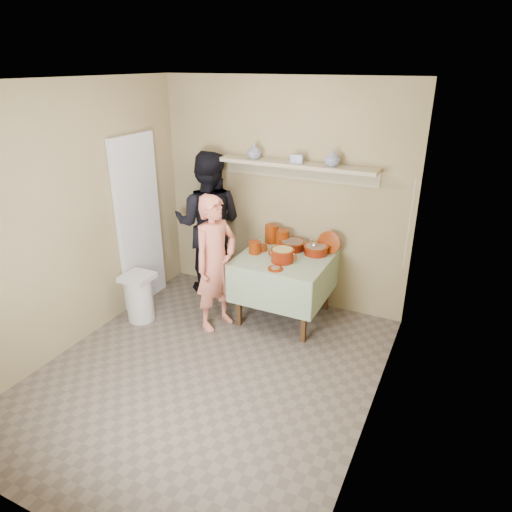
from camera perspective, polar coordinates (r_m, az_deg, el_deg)
The scene contains 22 objects.
ground at distance 4.50m, azimuth -6.08°, elevation -14.34°, with size 3.50×3.50×0.00m, color #64594F.
tile_panel at distance 5.49m, azimuth -14.40°, elevation 4.11°, with size 0.06×0.70×2.00m, color silver.
plate_stack_a at distance 5.34m, azimuth 1.98°, elevation 2.80°, with size 0.16×0.16×0.21m, color #671F06.
plate_stack_b at distance 5.26m, azimuth 3.31°, elevation 2.27°, with size 0.16×0.16×0.19m, color #671F06.
bowl_stack at distance 5.04m, azimuth -0.13°, elevation 1.07°, with size 0.14×0.14×0.14m, color #671F06.
empty_bowl at distance 5.15m, azimuth 0.51°, elevation 1.02°, with size 0.17×0.17×0.05m, color #671F06.
propped_lid at distance 5.10m, azimuth 9.09°, elevation 1.65°, with size 0.26×0.26×0.02m, color #671F06.
vase_right at distance 4.88m, azimuth 9.53°, elevation 12.00°, with size 0.17×0.17×0.17m, color navy.
vase_left at distance 5.21m, azimuth -0.22°, elevation 12.99°, with size 0.17×0.17×0.17m, color navy.
ceramic_box at distance 5.01m, azimuth 5.18°, elevation 12.03°, with size 0.13×0.09×0.09m, color navy.
person_cook at distance 4.86m, azimuth -5.04°, elevation -0.92°, with size 0.55×0.36×1.50m, color #DB765E.
person_helper at distance 5.63m, azimuth -5.94°, elevation 4.01°, with size 0.87×0.67×1.78m, color black.
room_shell at distance 3.74m, azimuth -7.12°, elevation 5.62°, with size 3.04×3.54×2.62m.
serving_table at distance 5.05m, azimuth 3.64°, elevation -1.27°, with size 0.97×0.97×0.76m.
cazuela_meat_a at distance 5.17m, azimuth 4.54°, elevation 1.46°, with size 0.30×0.30×0.10m.
cazuela_meat_b at distance 5.07m, azimuth 7.51°, elevation 0.86°, with size 0.28×0.28×0.10m.
ladle at distance 5.04m, azimuth 7.28°, elevation 1.36°, with size 0.08×0.26×0.19m.
cazuela_rice at distance 4.84m, azimuth 3.32°, elevation 0.24°, with size 0.33×0.25×0.14m.
front_plate at distance 4.67m, azimuth 2.44°, elevation -1.58°, with size 0.16×0.16×0.03m.
wall_shelf at distance 5.07m, azimuth 5.04°, elevation 11.10°, with size 1.80×0.25×0.21m.
trash_bin at distance 5.32m, azimuth -14.35°, elevation -4.97°, with size 0.32×0.32×0.56m.
electrical_cord at distance 4.73m, azimuth 18.61°, elevation 3.74°, with size 0.01×0.05×0.90m.
Camera 1 is at (1.96, -2.99, 2.73)m, focal length 32.00 mm.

